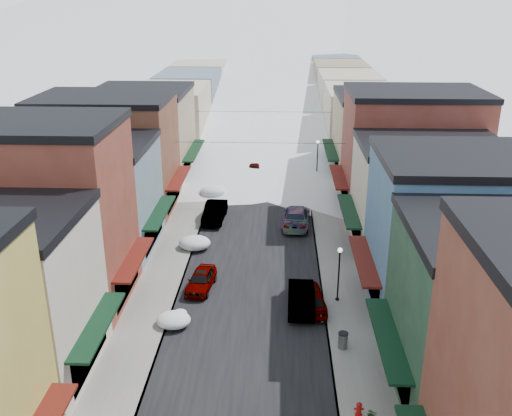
# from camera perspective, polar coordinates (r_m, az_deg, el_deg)

# --- Properties ---
(road) EXTENTS (10.00, 160.00, 0.01)m
(road) POSITION_cam_1_polar(r_m,az_deg,el_deg) (75.84, 0.91, 5.75)
(road) COLOR black
(road) RESTS_ON ground
(sidewalk_left) EXTENTS (3.20, 160.00, 0.15)m
(sidewalk_left) POSITION_cam_1_polar(r_m,az_deg,el_deg) (76.27, -4.08, 5.84)
(sidewalk_left) COLOR gray
(sidewalk_left) RESTS_ON ground
(sidewalk_right) EXTENTS (3.20, 160.00, 0.15)m
(sidewalk_right) POSITION_cam_1_polar(r_m,az_deg,el_deg) (75.94, 5.92, 5.72)
(sidewalk_right) COLOR gray
(sidewalk_right) RESTS_ON ground
(curb_left) EXTENTS (0.10, 160.00, 0.15)m
(curb_left) POSITION_cam_1_polar(r_m,az_deg,el_deg) (76.11, -2.91, 5.84)
(curb_left) COLOR slate
(curb_left) RESTS_ON ground
(curb_right) EXTENTS (0.10, 160.00, 0.15)m
(curb_right) POSITION_cam_1_polar(r_m,az_deg,el_deg) (75.86, 4.74, 5.74)
(curb_right) COLOR slate
(curb_right) RESTS_ON ground
(bldg_l_brick_near) EXTENTS (12.30, 8.20, 12.50)m
(bldg_l_brick_near) POSITION_cam_1_polar(r_m,az_deg,el_deg) (39.52, -21.00, -0.63)
(bldg_l_brick_near) COLOR brown
(bldg_l_brick_near) RESTS_ON ground
(bldg_l_grayblue) EXTENTS (11.30, 9.20, 9.00)m
(bldg_l_grayblue) POSITION_cam_1_polar(r_m,az_deg,el_deg) (47.34, -16.32, 1.15)
(bldg_l_grayblue) COLOR gray
(bldg_l_grayblue) RESTS_ON ground
(bldg_l_brick_far) EXTENTS (13.30, 9.20, 11.00)m
(bldg_l_brick_far) POSITION_cam_1_polar(r_m,az_deg,el_deg) (55.53, -14.58, 5.28)
(bldg_l_brick_far) COLOR brown
(bldg_l_brick_far) RESTS_ON ground
(bldg_l_tan) EXTENTS (11.30, 11.20, 10.00)m
(bldg_l_tan) POSITION_cam_1_polar(r_m,az_deg,el_deg) (64.73, -11.22, 7.27)
(bldg_l_tan) COLOR tan
(bldg_l_tan) RESTS_ON ground
(bldg_r_green) EXTENTS (11.30, 9.20, 9.50)m
(bldg_r_green) POSITION_cam_1_polar(r_m,az_deg,el_deg) (31.43, 23.46, -9.66)
(bldg_r_green) COLOR #1F412B
(bldg_r_green) RESTS_ON ground
(bldg_r_blue) EXTENTS (11.30, 9.20, 10.50)m
(bldg_r_blue) POSITION_cam_1_polar(r_m,az_deg,el_deg) (38.83, 19.14, -2.36)
(bldg_r_blue) COLOR teal
(bldg_r_blue) RESTS_ON ground
(bldg_r_cream) EXTENTS (12.30, 9.20, 9.00)m
(bldg_r_cream) POSITION_cam_1_polar(r_m,az_deg,el_deg) (47.30, 16.71, 1.09)
(bldg_r_cream) COLOR beige
(bldg_r_cream) RESTS_ON ground
(bldg_r_brick_far) EXTENTS (13.30, 9.20, 11.50)m
(bldg_r_brick_far) POSITION_cam_1_polar(r_m,az_deg,el_deg) (55.42, 15.22, 5.46)
(bldg_r_brick_far) COLOR maroon
(bldg_r_brick_far) RESTS_ON ground
(bldg_r_tan) EXTENTS (11.30, 11.20, 9.50)m
(bldg_r_tan) POSITION_cam_1_polar(r_m,az_deg,el_deg) (64.96, 12.46, 7.00)
(bldg_r_tan) COLOR tan
(bldg_r_tan) RESTS_ON ground
(distant_blocks) EXTENTS (34.00, 55.00, 8.00)m
(distant_blocks) POSITION_cam_1_polar(r_m,az_deg,el_deg) (97.49, 1.30, 11.56)
(distant_blocks) COLOR gray
(distant_blocks) RESTS_ON ground
(mountain_ridge) EXTENTS (670.00, 340.00, 34.00)m
(mountain_ridge) POSITION_cam_1_polar(r_m,az_deg,el_deg) (291.19, -1.89, 19.82)
(mountain_ridge) COLOR silver
(mountain_ridge) RESTS_ON ground
(overhead_cables) EXTENTS (16.40, 15.04, 0.04)m
(overhead_cables) POSITION_cam_1_polar(r_m,az_deg,el_deg) (62.21, 0.62, 8.25)
(overhead_cables) COLOR black
(overhead_cables) RESTS_ON ground
(car_silver_sedan) EXTENTS (2.11, 4.23, 1.38)m
(car_silver_sedan) POSITION_cam_1_polar(r_m,az_deg,el_deg) (40.82, -5.52, -7.16)
(car_silver_sedan) COLOR gray
(car_silver_sedan) RESTS_ON ground
(car_dark_hatch) EXTENTS (2.00, 5.10, 1.65)m
(car_dark_hatch) POSITION_cam_1_polar(r_m,az_deg,el_deg) (52.44, -4.15, -0.39)
(car_dark_hatch) COLOR black
(car_dark_hatch) RESTS_ON ground
(car_silver_wagon) EXTENTS (2.18, 5.32, 1.54)m
(car_silver_wagon) POSITION_cam_1_polar(r_m,az_deg,el_deg) (67.22, -2.98, 4.41)
(car_silver_wagon) COLOR #9B9DA2
(car_silver_wagon) RESTS_ON ground
(car_green_sedan) EXTENTS (1.82, 5.00, 1.64)m
(car_green_sedan) POSITION_cam_1_polar(r_m,az_deg,el_deg) (38.40, 4.54, -8.84)
(car_green_sedan) COLOR black
(car_green_sedan) RESTS_ON ground
(car_gray_suv) EXTENTS (2.39, 4.87, 1.60)m
(car_gray_suv) POSITION_cam_1_polar(r_m,az_deg,el_deg) (38.49, 5.40, -8.82)
(car_gray_suv) COLOR #96989F
(car_gray_suv) RESTS_ON ground
(car_black_sedan) EXTENTS (2.84, 6.09, 1.72)m
(car_black_sedan) POSITION_cam_1_polar(r_m,az_deg,el_deg) (51.30, 4.03, -0.85)
(car_black_sedan) COLOR black
(car_black_sedan) RESTS_ON ground
(car_lane_silver) EXTENTS (1.98, 4.46, 1.49)m
(car_lane_silver) POSITION_cam_1_polar(r_m,az_deg,el_deg) (64.76, -0.19, 3.77)
(car_lane_silver) COLOR gray
(car_lane_silver) RESTS_ON ground
(car_lane_white) EXTENTS (2.63, 5.06, 1.36)m
(car_lane_white) POSITION_cam_1_polar(r_m,az_deg,el_deg) (77.78, 2.39, 6.64)
(car_lane_white) COLOR silver
(car_lane_white) RESTS_ON ground
(fire_hydrant) EXTENTS (0.47, 0.36, 0.81)m
(fire_hydrant) POSITION_cam_1_polar(r_m,az_deg,el_deg) (30.20, 10.25, -19.24)
(fire_hydrant) COLOR #AB0C09
(fire_hydrant) RESTS_ON sidewalk_right
(trash_can) EXTENTS (0.60, 0.60, 1.01)m
(trash_can) POSITION_cam_1_polar(r_m,az_deg,el_deg) (34.66, 8.69, -12.93)
(trash_can) COLOR slate
(trash_can) RESTS_ON sidewalk_right
(streetlamp_near) EXTENTS (0.32, 0.32, 3.89)m
(streetlamp_near) POSITION_cam_1_polar(r_m,az_deg,el_deg) (38.50, 8.31, -5.91)
(streetlamp_near) COLOR black
(streetlamp_near) RESTS_ON sidewalk_right
(streetlamp_far) EXTENTS (0.38, 0.38, 4.55)m
(streetlamp_far) POSITION_cam_1_polar(r_m,az_deg,el_deg) (62.85, 6.17, 5.27)
(streetlamp_far) COLOR black
(streetlamp_far) RESTS_ON sidewalk_right
(planter_near) EXTENTS (0.55, 0.49, 0.57)m
(planter_near) POSITION_cam_1_polar(r_m,az_deg,el_deg) (30.17, 11.47, -19.59)
(planter_near) COLOR #38632C
(planter_near) RESTS_ON sidewalk_right
(snow_pile_near) EXTENTS (2.17, 2.54, 0.92)m
(snow_pile_near) POSITION_cam_1_polar(r_m,az_deg,el_deg) (36.96, -8.19, -10.97)
(snow_pile_near) COLOR white
(snow_pile_near) RESTS_ON ground
(snow_pile_mid) EXTENTS (2.59, 2.80, 1.10)m
(snow_pile_mid) POSITION_cam_1_polar(r_m,az_deg,el_deg) (47.01, -6.11, -3.47)
(snow_pile_mid) COLOR white
(snow_pile_mid) RESTS_ON ground
(snow_pile_far) EXTENTS (2.64, 2.82, 1.12)m
(snow_pile_far) POSITION_cam_1_polar(r_m,az_deg,el_deg) (58.81, -4.34, 1.69)
(snow_pile_far) COLOR white
(snow_pile_far) RESTS_ON ground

